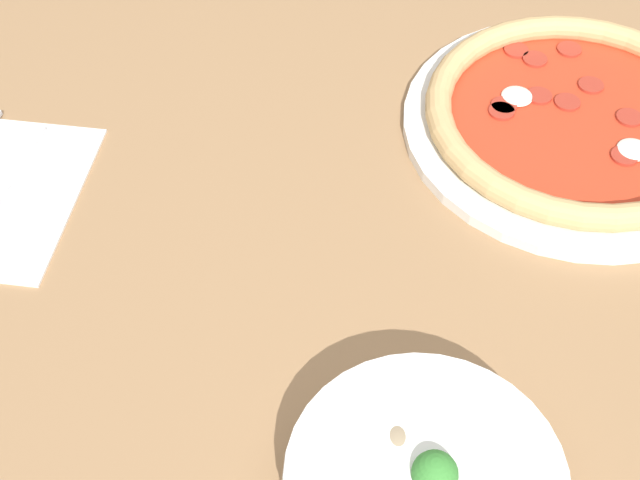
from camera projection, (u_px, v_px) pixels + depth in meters
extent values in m
cube|color=#99724C|center=(376.00, 237.00, 0.82)|extent=(1.29, 1.02, 0.03)
cylinder|color=olive|center=(54.00, 139.00, 1.46)|extent=(0.06, 0.06, 0.72)
cylinder|color=white|center=(575.00, 128.00, 0.89)|extent=(0.34, 0.34, 0.01)
torus|color=tan|center=(580.00, 113.00, 0.88)|extent=(0.30, 0.30, 0.03)
cylinder|color=red|center=(577.00, 121.00, 0.88)|extent=(0.27, 0.27, 0.01)
cylinder|color=#A83323|center=(516.00, 50.00, 0.95)|extent=(0.03, 0.03, 0.00)
cylinder|color=#A83323|center=(625.00, 156.00, 0.84)|extent=(0.03, 0.03, 0.00)
cylinder|color=#A83323|center=(535.00, 59.00, 0.94)|extent=(0.03, 0.03, 0.00)
cylinder|color=#A83323|center=(567.00, 102.00, 0.89)|extent=(0.03, 0.03, 0.00)
cylinder|color=#A83323|center=(502.00, 111.00, 0.89)|extent=(0.03, 0.03, 0.00)
cylinder|color=#A83323|center=(629.00, 118.00, 0.88)|extent=(0.03, 0.03, 0.00)
cylinder|color=#A83323|center=(591.00, 85.00, 0.91)|extent=(0.03, 0.03, 0.00)
cylinder|color=#A83323|center=(539.00, 96.00, 0.90)|extent=(0.03, 0.03, 0.00)
cylinder|color=#A83323|center=(569.00, 49.00, 0.95)|extent=(0.03, 0.03, 0.00)
cylinder|color=#A83323|center=(504.00, 105.00, 0.89)|extent=(0.03, 0.03, 0.00)
ellipsoid|color=silver|center=(517.00, 96.00, 0.90)|extent=(0.03, 0.03, 0.01)
ellipsoid|color=silver|center=(634.00, 150.00, 0.85)|extent=(0.03, 0.03, 0.01)
torus|color=white|center=(426.00, 477.00, 0.60)|extent=(0.19, 0.19, 0.01)
ellipsoid|color=#998466|center=(397.00, 441.00, 0.62)|extent=(0.03, 0.04, 0.02)
ellipsoid|color=tan|center=(345.00, 413.00, 0.64)|extent=(0.03, 0.04, 0.02)
ellipsoid|color=#998466|center=(330.00, 475.00, 0.61)|extent=(0.04, 0.04, 0.02)
sphere|color=#388433|center=(435.00, 474.00, 0.59)|extent=(0.03, 0.03, 0.03)
cube|color=silver|center=(15.00, 172.00, 0.85)|extent=(0.01, 0.13, 0.00)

